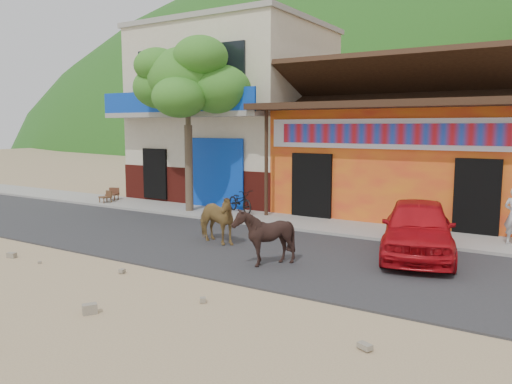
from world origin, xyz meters
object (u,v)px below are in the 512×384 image
(cow_dark, at_px, (264,237))
(red_car, at_px, (418,228))
(cafe_chair_left, at_px, (105,192))
(cow_tan, at_px, (214,219))
(tree, at_px, (188,125))
(scooter, at_px, (240,201))
(cafe_chair_right, at_px, (112,189))

(cow_dark, relative_size, red_car, 0.33)
(red_car, distance_m, cafe_chair_left, 12.47)
(cow_tan, distance_m, cafe_chair_left, 8.15)
(cafe_chair_left, bearing_deg, tree, 15.42)
(red_car, relative_size, cafe_chair_left, 4.66)
(tree, height_order, red_car, tree)
(red_car, distance_m, scooter, 7.02)
(red_car, bearing_deg, cafe_chair_right, 156.41)
(cow_tan, relative_size, scooter, 1.01)
(cow_tan, distance_m, cafe_chair_right, 8.64)
(cow_tan, bearing_deg, cow_dark, -102.55)
(cow_dark, relative_size, scooter, 0.85)
(cow_dark, distance_m, scooter, 6.39)
(cow_tan, height_order, cow_dark, cow_tan)
(cow_tan, height_order, scooter, cow_tan)
(tree, distance_m, cafe_chair_right, 4.99)
(scooter, bearing_deg, cafe_chair_left, 125.65)
(cow_tan, height_order, cafe_chair_left, cow_tan)
(tree, distance_m, cow_tan, 5.44)
(cow_dark, height_order, cafe_chair_left, cow_dark)
(cow_dark, height_order, scooter, cow_dark)
(cow_tan, bearing_deg, red_car, -58.11)
(cafe_chair_right, bearing_deg, red_car, -31.10)
(red_car, distance_m, cafe_chair_right, 12.83)
(scooter, bearing_deg, red_car, -82.70)
(scooter, distance_m, cafe_chair_right, 6.05)
(cow_tan, height_order, cafe_chair_right, cow_tan)
(tree, height_order, cow_tan, tree)
(cow_tan, xyz_separation_m, red_car, (4.80, 1.51, 0.02))
(scooter, height_order, cafe_chair_left, cafe_chair_left)
(cafe_chair_right, bearing_deg, cow_tan, -46.39)
(cafe_chair_right, bearing_deg, cafe_chair_left, -86.90)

